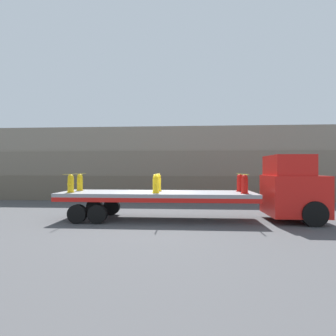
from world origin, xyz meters
name	(u,v)px	position (x,y,z in m)	size (l,w,h in m)	color
ground_plane	(157,220)	(0.00, 0.00, 0.00)	(120.00, 120.00, 0.00)	#474749
rock_cliff	(169,164)	(0.00, 8.77, 2.89)	(60.00, 3.30, 5.79)	#665B4C
truck_cab	(294,189)	(6.53, 0.00, 1.55)	(2.46, 2.56, 3.12)	red
flatbed_trailer	(146,197)	(-0.53, 0.00, 1.11)	(9.41, 2.57, 1.35)	gray
fire_hydrant_yellow_near_0	(71,184)	(-4.10, -0.54, 1.77)	(0.36, 0.51, 0.87)	gold
fire_hydrant_yellow_far_0	(80,182)	(-4.10, 0.54, 1.77)	(0.36, 0.51, 0.87)	gold
fire_hydrant_yellow_near_1	(156,184)	(0.00, -0.54, 1.77)	(0.36, 0.51, 0.87)	gold
fire_hydrant_yellow_far_1	(158,183)	(0.00, 0.54, 1.77)	(0.36, 0.51, 0.87)	gold
fire_hydrant_red_near_2	(245,184)	(4.10, -0.54, 1.77)	(0.36, 0.51, 0.87)	red
fire_hydrant_red_far_2	(240,183)	(4.10, 0.54, 1.77)	(0.36, 0.51, 0.87)	red
cargo_strap_rear	(76,174)	(-4.10, 0.00, 2.23)	(0.05, 2.67, 0.01)	yellow
cargo_strap_middle	(157,174)	(0.00, 0.00, 2.23)	(0.05, 2.67, 0.01)	yellow
cargo_strap_front	(242,174)	(4.10, 0.00, 2.23)	(0.05, 2.67, 0.01)	yellow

